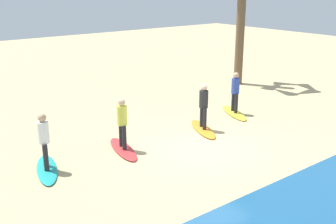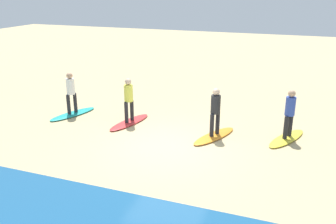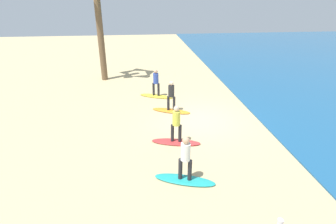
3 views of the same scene
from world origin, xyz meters
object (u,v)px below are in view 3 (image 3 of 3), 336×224
surfer_orange (171,94)px  surfboard_red (176,142)px  surfboard_yellow (156,96)px  surfer_red (176,121)px  surfer_yellow (156,81)px  surfer_teal (185,156)px  surfboard_teal (185,180)px  surfboard_orange (171,111)px

surfer_orange → surfboard_red: size_ratio=0.78×
surfboard_yellow → surfer_red: size_ratio=1.28×
surfer_red → surfer_yellow: bearing=-175.3°
surfer_orange → surfer_teal: (5.82, -0.24, 0.00)m
surfer_orange → surfer_yellow: bearing=-164.4°
surfer_red → surfer_teal: 2.53m
surfboard_red → surfer_teal: surfer_teal is taller
surfboard_teal → surfer_teal: surfer_teal is taller
surfer_yellow → surfboard_orange: (2.33, 0.65, -0.99)m
surfer_red → surfboard_yellow: bearing=-175.3°
surfer_teal → surfboard_teal: bearing=0.0°
surfer_teal → surfboard_yellow: bearing=-177.1°
surfboard_yellow → surfboard_red: same height
surfer_red → surfboard_teal: surfer_red is taller
surfer_yellow → surfboard_orange: 2.61m
surfer_teal → surfboard_red: bearing=178.8°
surfboard_orange → surfer_orange: bearing=113.1°
surfboard_yellow → surfer_red: surfer_red is taller
surfboard_yellow → surfer_yellow: bearing=87.4°
surfboard_red → surfboard_teal: (2.53, -0.05, 0.00)m
surfer_yellow → surfer_teal: same height
surfboard_orange → surfboard_teal: bearing=-69.3°
surfer_red → surfer_orange: bearing=176.6°
surfboard_yellow → surfer_red: 5.72m
surfboard_orange → surfer_orange: 0.99m
surfer_yellow → surfboard_red: bearing=4.7°
surfer_red → surfer_teal: size_ratio=1.00×
surfboard_yellow → surfboard_red: bearing=-61.4°
surfboard_yellow → surfer_orange: surfer_orange is taller
surfboard_red → surfboard_orange: bearing=100.3°
surfer_yellow → surfer_red: (5.62, 0.46, 0.00)m
surfboard_teal → surfer_teal: 0.99m
surfboard_orange → surfer_orange: size_ratio=1.28×
surfer_red → surfer_teal: same height
surfer_yellow → surfer_teal: 8.16m
surfboard_red → surfboard_teal: bearing=-77.5°
surfboard_yellow → surfer_yellow: 0.99m
surfboard_orange → surfer_red: bearing=-70.2°
surfer_yellow → surfboard_red: surfer_yellow is taller
surfboard_red → surfer_red: (0.00, 0.00, 0.99)m
surfer_orange → surfer_red: bearing=-3.4°
surfer_orange → surfboard_teal: size_ratio=0.78×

